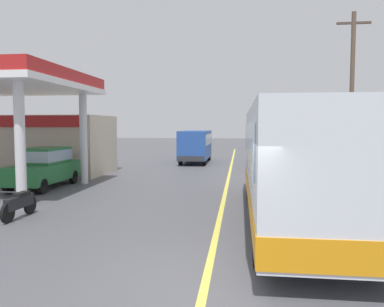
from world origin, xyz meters
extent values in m
plane|color=#4C4C51|center=(0.00, 20.00, 0.00)|extent=(120.00, 120.00, 0.00)
cube|color=#D8CC4C|center=(0.00, 15.00, 0.00)|extent=(0.16, 50.00, 0.01)
cube|color=silver|center=(2.12, 4.86, 1.88)|extent=(2.50, 11.00, 2.90)
cube|color=orange|center=(2.12, 4.86, 0.77)|extent=(2.54, 11.04, 0.56)
cube|color=#8C9EAD|center=(2.12, -0.58, 2.42)|extent=(2.30, 0.10, 1.40)
cube|color=#8C9EAD|center=(0.85, 4.86, 2.33)|extent=(0.06, 9.35, 1.10)
cube|color=#8C9EAD|center=(3.39, 4.86, 2.33)|extent=(0.06, 9.35, 1.10)
cube|color=white|center=(2.12, -0.57, 3.12)|extent=(1.75, 0.08, 0.32)
cube|color=#B2B2B7|center=(2.12, 5.86, 3.51)|extent=(1.60, 2.80, 0.36)
cylinder|color=black|center=(1.02, 0.96, 0.50)|extent=(0.30, 1.00, 1.00)
cylinder|color=black|center=(3.22, 0.96, 0.50)|extent=(0.30, 1.00, 1.00)
cylinder|color=black|center=(1.02, 8.16, 0.50)|extent=(0.30, 1.00, 1.00)
cylinder|color=black|center=(3.22, 8.16, 0.50)|extent=(0.30, 1.00, 1.00)
cylinder|color=silver|center=(-6.94, 5.65, 2.30)|extent=(0.36, 0.36, 4.60)
cylinder|color=silver|center=(-6.94, 11.05, 2.30)|extent=(0.36, 0.36, 4.60)
cube|color=beige|center=(-10.64, 14.55, 1.70)|extent=(7.00, 4.40, 3.40)
cube|color=#B21E1E|center=(-10.64, 12.31, 3.05)|extent=(6.30, 0.10, 0.60)
cube|color=#1E602D|center=(-8.27, 9.60, 0.72)|extent=(1.70, 4.20, 0.80)
cube|color=#1E602D|center=(-8.27, 9.80, 1.47)|extent=(1.50, 2.31, 0.70)
cube|color=#8C9EAD|center=(-8.27, 9.80, 1.47)|extent=(1.53, 2.35, 0.49)
cylinder|color=black|center=(-9.02, 8.10, 0.32)|extent=(0.20, 0.64, 0.64)
cylinder|color=black|center=(-7.52, 8.10, 0.32)|extent=(0.20, 0.64, 0.64)
cylinder|color=black|center=(-9.02, 11.10, 0.32)|extent=(0.20, 0.64, 0.64)
cylinder|color=black|center=(-7.52, 11.10, 0.32)|extent=(0.20, 0.64, 0.64)
cube|color=#264C9E|center=(-2.78, 22.51, 1.39)|extent=(2.00, 6.00, 2.10)
cube|color=#8C9EAD|center=(-2.78, 22.51, 1.79)|extent=(2.04, 5.10, 0.80)
cube|color=#2D2D33|center=(-2.78, 19.46, 0.54)|extent=(1.90, 0.16, 0.36)
cylinder|color=black|center=(-3.66, 20.51, 0.38)|extent=(0.22, 0.76, 0.76)
cylinder|color=black|center=(-1.90, 20.51, 0.38)|extent=(0.22, 0.76, 0.76)
cylinder|color=black|center=(-3.66, 24.51, 0.38)|extent=(0.22, 0.76, 0.76)
cylinder|color=black|center=(-1.90, 24.51, 0.38)|extent=(0.22, 0.76, 0.76)
cylinder|color=black|center=(-6.07, 3.48, 0.30)|extent=(0.10, 0.60, 0.60)
cylinder|color=black|center=(-6.07, 4.68, 0.30)|extent=(0.10, 0.60, 0.60)
cube|color=black|center=(-6.07, 4.08, 0.50)|extent=(0.20, 1.30, 0.36)
cube|color=black|center=(-6.07, 4.23, 0.72)|extent=(0.24, 0.60, 0.12)
cylinder|color=#2D2D33|center=(-6.07, 3.53, 0.90)|extent=(0.55, 0.04, 0.04)
cylinder|color=#33333F|center=(-8.25, 9.47, 0.41)|extent=(0.14, 0.14, 0.82)
cylinder|color=#33333F|center=(-8.07, 9.47, 0.41)|extent=(0.14, 0.14, 0.82)
cube|color=#BF3333|center=(-8.16, 9.47, 1.12)|extent=(0.36, 0.22, 0.60)
sphere|color=tan|center=(-8.16, 9.47, 1.55)|extent=(0.22, 0.22, 0.22)
cylinder|color=#BF3333|center=(-8.39, 9.47, 1.07)|extent=(0.09, 0.09, 0.58)
cylinder|color=#BF3333|center=(-7.93, 9.47, 1.07)|extent=(0.09, 0.09, 0.58)
cylinder|color=brown|center=(6.68, 15.45, 4.50)|extent=(0.24, 0.24, 9.00)
cube|color=#4C3D33|center=(6.68, 15.45, 8.40)|extent=(1.80, 0.12, 0.12)
camera|label=1|loc=(0.59, -6.68, 2.82)|focal=35.78mm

